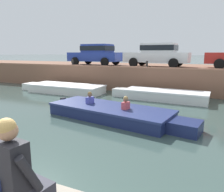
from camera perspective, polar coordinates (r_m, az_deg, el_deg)
name	(u,v)px	position (r m, az deg, el deg)	size (l,w,h in m)	color
ground_plane	(129,120)	(8.38, 4.49, -6.27)	(400.00, 400.00, 0.00)	#384C47
far_quay_wall	(169,77)	(16.45, 14.75, 4.90)	(60.00, 6.00, 1.58)	brown
far_wall_coping	(162,68)	(13.55, 12.87, 7.20)	(60.00, 0.24, 0.08)	#9F6C52
boat_moored_west_white	(63,88)	(14.37, -12.56, 1.98)	(5.77, 1.89, 0.52)	white
boat_moored_central_white	(161,95)	(12.11, 12.77, 0.27)	(5.24, 1.60, 0.53)	white
motorboat_passing	(114,113)	(8.42, 0.58, -4.44)	(6.01, 2.53, 0.96)	navy
car_leftmost_blue	(96,54)	(16.75, -4.10, 10.96)	(4.07, 2.09, 1.54)	#233893
car_left_inner_white	(158,54)	(15.13, 11.82, 10.71)	(4.28, 2.09, 1.54)	white
mooring_bollard_west	(73,62)	(16.22, -10.24, 8.65)	(0.15, 0.15, 0.45)	#2D2B28
mooring_bollard_mid	(147,64)	(13.89, 9.09, 8.26)	(0.15, 0.15, 0.45)	#2D2B28
person_seated_right	(16,171)	(2.61, -23.81, -17.57)	(0.57, 0.57, 0.97)	#282833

